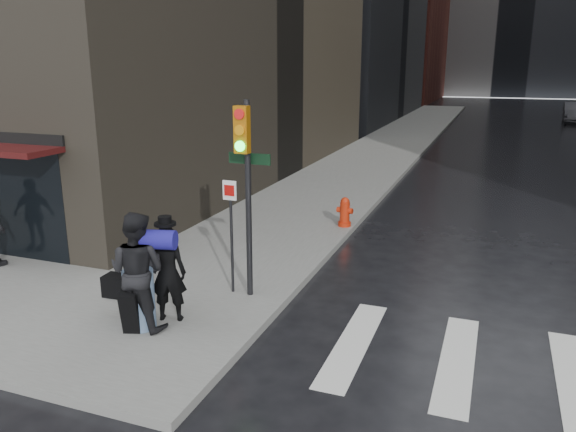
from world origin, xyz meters
name	(u,v)px	position (x,y,z in m)	size (l,w,h in m)	color
ground	(132,334)	(0.00, 0.00, 0.00)	(140.00, 140.00, 0.00)	black
sidewalk_left	(403,136)	(0.00, 27.00, 0.07)	(4.00, 50.00, 0.15)	slate
man_overcoat	(161,278)	(0.39, 0.36, 0.92)	(0.93, 1.16, 1.83)	black
man_jeans	(137,271)	(0.16, 0.05, 1.13)	(1.40, 0.79, 1.95)	black
traffic_light	(244,173)	(1.25, 1.82, 2.46)	(0.90, 0.41, 3.58)	black
fire_hydrant	(345,213)	(1.75, 6.94, 0.50)	(0.45, 0.34, 0.78)	#B9240B
parked_car_5	(575,113)	(10.57, 39.93, 0.75)	(1.59, 4.57, 1.50)	#3C3D41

